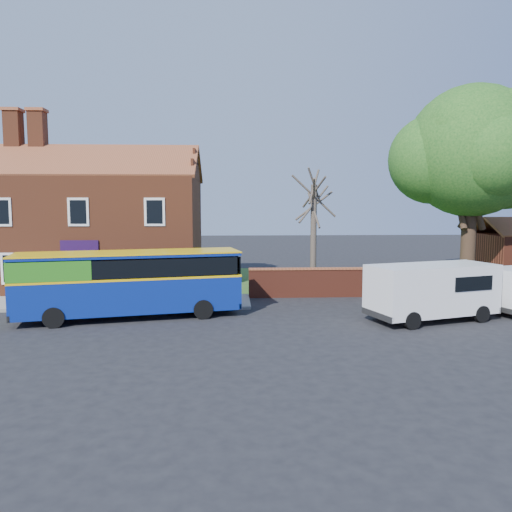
{
  "coord_description": "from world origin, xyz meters",
  "views": [
    {
      "loc": [
        1.01,
        -19.41,
        5.04
      ],
      "look_at": [
        2.29,
        5.0,
        2.47
      ],
      "focal_mm": 35.0,
      "sensor_mm": 36.0,
      "label": 1
    }
  ],
  "objects": [
    {
      "name": "kerb",
      "position": [
        -7.0,
        4.0,
        0.07
      ],
      "size": [
        18.0,
        0.15,
        0.14
      ],
      "primitive_type": "cube",
      "color": "slate",
      "rests_on": "ground"
    },
    {
      "name": "bare_tree",
      "position": [
        5.8,
        8.93,
        3.43
      ],
      "size": [
        2.5,
        2.98,
        6.68
      ],
      "color": "#4C4238",
      "rests_on": "ground"
    },
    {
      "name": "large_tree",
      "position": [
        15.64,
        10.44,
        7.91
      ],
      "size": [
        9.91,
        7.84,
        12.08
      ],
      "color": "black",
      "rests_on": "ground"
    },
    {
      "name": "boundary_wall",
      "position": [
        13.0,
        7.0,
        0.81
      ],
      "size": [
        22.0,
        0.38,
        1.6
      ],
      "color": "maroon",
      "rests_on": "ground"
    },
    {
      "name": "pavement",
      "position": [
        -7.0,
        5.75,
        0.06
      ],
      "size": [
        18.0,
        3.5,
        0.12
      ],
      "primitive_type": "cube",
      "color": "gray",
      "rests_on": "ground"
    },
    {
      "name": "grass_strip",
      "position": [
        13.0,
        13.0,
        0.02
      ],
      "size": [
        26.0,
        12.0,
        0.04
      ],
      "primitive_type": "cube",
      "color": "#426B28",
      "rests_on": "ground"
    },
    {
      "name": "ground",
      "position": [
        0.0,
        0.0,
        0.0
      ],
      "size": [
        120.0,
        120.0,
        0.0
      ],
      "primitive_type": "plane",
      "color": "black",
      "rests_on": "ground"
    },
    {
      "name": "van_near",
      "position": [
        9.71,
        1.38,
        1.36
      ],
      "size": [
        5.94,
        3.73,
        2.43
      ],
      "rotation": [
        0.0,
        0.0,
        0.3
      ],
      "color": "white",
      "rests_on": "ground"
    },
    {
      "name": "shop_building",
      "position": [
        -7.02,
        11.5,
        3.41
      ],
      "size": [
        12.3,
        8.13,
        10.5
      ],
      "color": "brown",
      "rests_on": "ground"
    },
    {
      "name": "bus",
      "position": [
        -3.72,
        2.53,
        1.67
      ],
      "size": [
        9.91,
        4.39,
        2.93
      ],
      "rotation": [
        0.0,
        0.0,
        0.21
      ],
      "color": "navy",
      "rests_on": "ground"
    }
  ]
}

